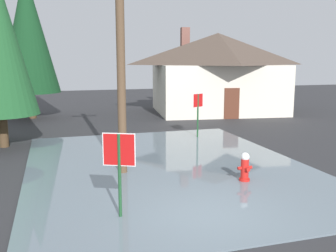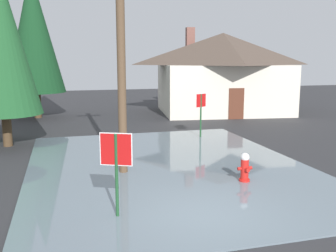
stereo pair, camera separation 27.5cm
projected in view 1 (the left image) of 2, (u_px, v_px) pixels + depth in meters
name	position (u px, v px, depth m)	size (l,w,h in m)	color
ground_plane	(206.00, 218.00, 9.58)	(80.00, 80.00, 0.10)	#2D2D30
flood_puddle	(167.00, 166.00, 13.91)	(9.76, 12.65, 0.05)	slate
lane_stop_bar	(214.00, 237.00, 8.45)	(3.36, 0.30, 0.01)	silver
stop_sign_near	(119.00, 158.00, 9.18)	(0.74, 0.36, 2.12)	#1E4C28
fire_hydrant	(245.00, 168.00, 12.13)	(0.48, 0.41, 0.96)	red
utility_pole	(120.00, 36.00, 12.33)	(1.60, 0.28, 8.77)	brown
stop_sign_far	(198.00, 107.00, 18.78)	(0.62, 0.30, 2.19)	#1E4C28
house	(217.00, 72.00, 27.75)	(10.16, 8.54, 6.09)	silver
pine_tree_short_left	(28.00, 32.00, 24.31)	(3.74, 3.74, 9.35)	#4C3823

